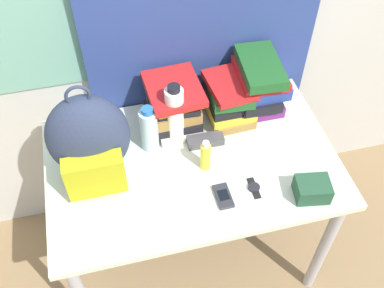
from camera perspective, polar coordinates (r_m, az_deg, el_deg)
desk at (r=1.87m, az=0.00°, el=-4.00°), size 1.15×0.73×0.76m
backpack at (r=1.66m, az=-12.93°, el=0.48°), size 0.30×0.26×0.43m
book_stack_left at (r=1.85m, az=-2.43°, el=4.90°), size 0.23×0.28×0.21m
book_stack_center at (r=1.91m, az=4.66°, el=5.72°), size 0.19×0.25×0.19m
book_stack_right at (r=1.92m, az=8.40°, el=7.33°), size 0.21×0.28×0.26m
water_bottle at (r=1.77m, az=-5.46°, el=1.85°), size 0.07×0.07×0.22m
sports_bottle at (r=1.77m, az=-2.19°, el=3.73°), size 0.07×0.07×0.29m
sunscreen_bottle at (r=1.72m, az=1.73°, el=-1.52°), size 0.04×0.04×0.15m
cell_phone at (r=1.68m, az=3.99°, el=-6.63°), size 0.06×0.11×0.02m
sunglasses_case at (r=1.84m, az=1.71°, el=0.47°), size 0.15×0.06×0.04m
camera_pouch at (r=1.72m, az=15.03°, el=-5.56°), size 0.14×0.12×0.07m
wristwatch at (r=1.72m, az=7.88°, el=-5.51°), size 0.04×0.10×0.01m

